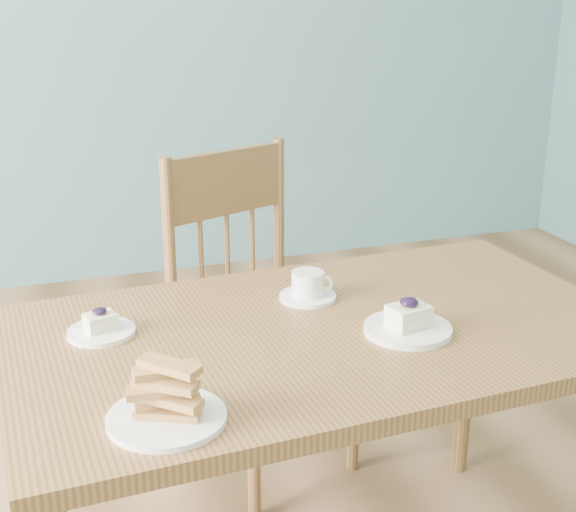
{
  "coord_description": "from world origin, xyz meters",
  "views": [
    {
      "loc": [
        -0.28,
        -1.21,
        1.39
      ],
      "look_at": [
        0.22,
        0.26,
        0.84
      ],
      "focal_mm": 50.0,
      "sensor_mm": 36.0,
      "label": 1
    }
  ],
  "objects_px": {
    "dining_table": "(323,357)",
    "cheesecake_plate_near": "(408,324)",
    "cheesecake_plate_far": "(101,328)",
    "dining_chair": "(257,314)",
    "biscotti_plate": "(166,402)",
    "coffee_cup": "(308,287)"
  },
  "relations": [
    {
      "from": "coffee_cup",
      "to": "cheesecake_plate_far",
      "type": "bearing_deg",
      "value": -151.98
    },
    {
      "from": "cheesecake_plate_far",
      "to": "coffee_cup",
      "type": "relative_size",
      "value": 1.07
    },
    {
      "from": "cheesecake_plate_far",
      "to": "coffee_cup",
      "type": "height_order",
      "value": "coffee_cup"
    },
    {
      "from": "dining_table",
      "to": "cheesecake_plate_far",
      "type": "distance_m",
      "value": 0.46
    },
    {
      "from": "dining_table",
      "to": "cheesecake_plate_near",
      "type": "bearing_deg",
      "value": -29.86
    },
    {
      "from": "dining_chair",
      "to": "coffee_cup",
      "type": "height_order",
      "value": "dining_chair"
    },
    {
      "from": "cheesecake_plate_far",
      "to": "cheesecake_plate_near",
      "type": "bearing_deg",
      "value": -17.89
    },
    {
      "from": "cheesecake_plate_near",
      "to": "coffee_cup",
      "type": "bearing_deg",
      "value": 119.26
    },
    {
      "from": "biscotti_plate",
      "to": "coffee_cup",
      "type": "bearing_deg",
      "value": 46.16
    },
    {
      "from": "cheesecake_plate_near",
      "to": "biscotti_plate",
      "type": "height_order",
      "value": "biscotti_plate"
    },
    {
      "from": "dining_table",
      "to": "coffee_cup",
      "type": "height_order",
      "value": "coffee_cup"
    },
    {
      "from": "dining_table",
      "to": "biscotti_plate",
      "type": "xyz_separation_m",
      "value": [
        -0.38,
        -0.26,
        0.1
      ]
    },
    {
      "from": "dining_table",
      "to": "dining_chair",
      "type": "xyz_separation_m",
      "value": [
        0.03,
        0.58,
        -0.15
      ]
    },
    {
      "from": "dining_table",
      "to": "coffee_cup",
      "type": "bearing_deg",
      "value": 78.31
    },
    {
      "from": "coffee_cup",
      "to": "biscotti_plate",
      "type": "xyz_separation_m",
      "value": [
        -0.4,
        -0.42,
        0.01
      ]
    },
    {
      "from": "cheesecake_plate_near",
      "to": "biscotti_plate",
      "type": "relative_size",
      "value": 0.91
    },
    {
      "from": "coffee_cup",
      "to": "biscotti_plate",
      "type": "distance_m",
      "value": 0.58
    },
    {
      "from": "cheesecake_plate_far",
      "to": "dining_table",
      "type": "bearing_deg",
      "value": -14.47
    },
    {
      "from": "dining_chair",
      "to": "biscotti_plate",
      "type": "distance_m",
      "value": 0.97
    },
    {
      "from": "dining_table",
      "to": "biscotti_plate",
      "type": "bearing_deg",
      "value": -148.27
    },
    {
      "from": "biscotti_plate",
      "to": "cheesecake_plate_near",
      "type": "bearing_deg",
      "value": 18.94
    },
    {
      "from": "dining_table",
      "to": "cheesecake_plate_near",
      "type": "distance_m",
      "value": 0.2
    }
  ]
}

